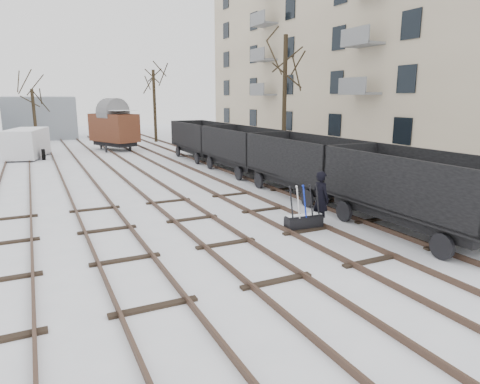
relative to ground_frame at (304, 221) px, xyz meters
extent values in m
plane|color=white|center=(-3.01, -0.28, -0.28)|extent=(120.00, 120.00, 0.00)
cube|color=black|center=(-8.29, 13.72, -0.21)|extent=(0.07, 52.00, 0.15)
cube|color=black|center=(-9.01, 1.72, -0.26)|extent=(1.90, 0.20, 0.08)
cube|color=black|center=(-6.72, 13.72, -0.21)|extent=(0.07, 52.00, 0.15)
cube|color=black|center=(-5.29, 13.72, -0.21)|extent=(0.07, 52.00, 0.15)
cube|color=black|center=(-6.01, 1.72, -0.26)|extent=(1.90, 0.20, 0.08)
cube|color=black|center=(-3.72, 13.72, -0.21)|extent=(0.07, 52.00, 0.15)
cube|color=black|center=(-2.29, 13.72, -0.21)|extent=(0.07, 52.00, 0.15)
cube|color=black|center=(-3.01, 1.72, -0.26)|extent=(1.90, 0.20, 0.08)
cube|color=black|center=(-0.72, 13.72, -0.21)|extent=(0.07, 52.00, 0.15)
cube|color=black|center=(0.71, 13.72, -0.21)|extent=(0.07, 52.00, 0.15)
cube|color=black|center=(-0.01, 1.72, -0.26)|extent=(1.90, 0.20, 0.08)
cube|color=black|center=(2.28, 13.72, -0.21)|extent=(0.07, 52.00, 0.15)
cube|color=black|center=(3.71, 13.72, -0.21)|extent=(0.07, 52.00, 0.15)
cube|color=black|center=(2.99, 1.72, -0.26)|extent=(1.90, 0.20, 0.08)
cube|color=beige|center=(16.99, 13.72, 7.72)|extent=(10.00, 45.00, 16.00)
cube|color=gray|center=(-7.01, 39.72, 1.92)|extent=(7.00, 6.00, 4.40)
cube|color=white|center=(-7.01, 39.72, 4.17)|extent=(6.86, 5.88, 0.10)
cube|color=black|center=(0.00, 0.00, -0.06)|extent=(1.33, 0.51, 0.44)
cube|color=black|center=(0.00, 0.00, 0.18)|extent=(1.32, 0.39, 0.06)
cube|color=white|center=(0.00, 0.00, 0.22)|extent=(1.26, 0.34, 0.03)
cylinder|color=black|center=(-0.50, 0.03, 0.67)|extent=(0.07, 0.32, 1.08)
cylinder|color=silver|center=(-0.25, 0.02, 0.67)|extent=(0.07, 0.32, 1.08)
cylinder|color=#0E25B8|center=(0.00, 0.00, 0.67)|extent=(0.07, 0.32, 1.08)
cylinder|color=black|center=(0.25, -0.02, 0.67)|extent=(0.07, 0.32, 1.08)
cylinder|color=black|center=(0.50, -0.03, 0.67)|extent=(0.07, 0.32, 1.08)
imported|color=black|center=(0.75, 0.10, 0.68)|extent=(0.51, 0.73, 1.92)
cube|color=black|center=(2.99, -1.92, 0.41)|extent=(2.06, 5.66, 0.43)
cube|color=black|center=(2.99, -1.92, 0.63)|extent=(2.57, 6.43, 0.13)
cube|color=black|center=(1.76, -1.92, 1.48)|extent=(0.11, 6.43, 1.71)
cube|color=black|center=(4.23, -1.92, 1.48)|extent=(0.11, 6.43, 1.71)
cube|color=white|center=(2.99, -1.92, 0.73)|extent=(2.31, 6.17, 0.06)
cylinder|color=black|center=(1.81, -3.98, 0.09)|extent=(0.13, 0.75, 0.75)
cylinder|color=black|center=(4.17, 0.14, 0.09)|extent=(0.13, 0.75, 0.75)
cube|color=black|center=(2.99, 4.48, 0.41)|extent=(2.06, 5.66, 0.43)
cube|color=black|center=(2.99, 4.48, 0.63)|extent=(2.57, 6.43, 0.13)
cube|color=black|center=(1.76, 4.48, 1.48)|extent=(0.11, 6.43, 1.71)
cube|color=black|center=(4.23, 4.48, 1.48)|extent=(0.11, 6.43, 1.71)
cube|color=white|center=(2.99, 4.48, 0.73)|extent=(2.31, 6.17, 0.06)
cylinder|color=black|center=(1.81, 2.42, 0.09)|extent=(0.13, 0.75, 0.75)
cylinder|color=black|center=(4.17, 6.54, 0.09)|extent=(0.13, 0.75, 0.75)
cube|color=black|center=(2.99, 10.88, 0.41)|extent=(2.06, 5.66, 0.43)
cube|color=black|center=(2.99, 10.88, 0.63)|extent=(2.57, 6.43, 0.13)
cube|color=black|center=(1.76, 10.88, 1.48)|extent=(0.11, 6.43, 1.71)
cube|color=black|center=(4.23, 10.88, 1.48)|extent=(0.11, 6.43, 1.71)
cube|color=white|center=(2.99, 10.88, 0.73)|extent=(2.31, 6.17, 0.06)
cylinder|color=black|center=(1.81, 8.82, 0.09)|extent=(0.13, 0.75, 0.75)
cylinder|color=black|center=(4.17, 12.94, 0.09)|extent=(0.13, 0.75, 0.75)
cube|color=black|center=(2.99, 17.28, 0.41)|extent=(2.06, 5.66, 0.43)
cube|color=black|center=(2.99, 17.28, 0.63)|extent=(2.57, 6.43, 0.13)
cube|color=black|center=(1.76, 17.28, 1.48)|extent=(0.11, 6.43, 1.71)
cube|color=black|center=(4.23, 17.28, 1.48)|extent=(0.11, 6.43, 1.71)
cube|color=white|center=(2.99, 17.28, 0.73)|extent=(2.31, 6.17, 0.06)
cylinder|color=black|center=(1.81, 15.22, 0.09)|extent=(0.13, 0.75, 0.75)
cylinder|color=black|center=(4.17, 19.34, 0.09)|extent=(0.13, 0.75, 0.75)
cube|color=black|center=(-1.70, 25.59, 0.29)|extent=(3.13, 4.21, 0.35)
cube|color=#4E2417|center=(-1.70, 25.59, 1.60)|extent=(3.73, 4.86, 2.28)
cube|color=white|center=(-1.70, 25.59, 3.05)|extent=(3.45, 4.57, 0.04)
cylinder|color=black|center=(-2.67, 24.19, 0.02)|extent=(0.11, 0.61, 0.61)
cylinder|color=black|center=(-0.74, 26.99, 0.02)|extent=(0.11, 0.61, 0.61)
cube|color=silver|center=(-8.34, 23.39, 0.82)|extent=(3.29, 5.22, 1.98)
cube|color=white|center=(-8.34, 23.39, 1.83)|extent=(3.21, 5.10, 0.04)
cylinder|color=black|center=(-9.33, 21.85, 0.10)|extent=(0.24, 0.77, 0.77)
cylinder|color=black|center=(-7.35, 24.93, 0.10)|extent=(0.24, 0.77, 0.77)
cylinder|color=black|center=(8.12, 14.52, 3.97)|extent=(0.30, 0.30, 8.52)
cylinder|color=black|center=(-7.56, 35.05, 2.30)|extent=(0.30, 0.30, 5.16)
cylinder|color=black|center=(3.25, 30.93, 3.21)|extent=(0.30, 0.30, 7.00)
camera|label=1|loc=(-7.99, -11.51, 4.07)|focal=32.00mm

